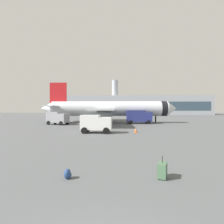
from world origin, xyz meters
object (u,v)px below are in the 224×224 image
Objects in this scene: service_truck at (58,118)px; rolling_suitcase at (162,170)px; cargo_van at (96,123)px; traveller_backpack at (68,174)px; safety_cone_near at (136,130)px; airplane_at_gate at (109,109)px; safety_cone_mid at (109,128)px; safety_cone_far at (95,120)px; fuel_truck at (139,116)px.

service_truck is 34.57m from rolling_suitcase.
cargo_van is 9.34× the size of traveller_backpack.
service_truck reaches higher than safety_cone_near.
airplane_at_gate reaches higher than traveller_backpack.
safety_cone_mid is at bearing 101.14° from rolling_suitcase.
rolling_suitcase is (5.06, -37.35, -3.27)m from airplane_at_gate.
cargo_van is (10.62, -13.83, -0.16)m from service_truck.
airplane_at_gate is 44.65× the size of safety_cone_mid.
cargo_van is (-0.49, -20.66, -2.21)m from airplane_at_gate.
service_truck is 4.77× the size of rolling_suitcase.
airplane_at_gate is at bearing 90.70° from traveller_backpack.
safety_cone_near is (5.78, 0.58, -1.09)m from cargo_van.
traveller_backpack is at bearing -83.74° from safety_cone_far.
safety_cone_mid is 24.21m from safety_cone_far.
safety_cone_near is 0.67× the size of rolling_suitcase.
service_truck is (-11.11, -6.82, -2.05)m from airplane_at_gate.
safety_cone_far reaches higher than traveller_backpack.
fuel_truck is at bearing 78.47° from traveller_backpack.
airplane_at_gate is 8.33m from fuel_truck.
cargo_van is 17.05m from traveller_backpack.
rolling_suitcase is at bearing -94.09° from fuel_truck.
safety_cone_near is 0.92× the size of safety_cone_mid.
traveller_backpack is at bearing -86.81° from cargo_van.
fuel_truck is 5.51× the size of rolling_suitcase.
service_truck is 6.92× the size of safety_cone_far.
safety_cone_mid is at bearing 62.65° from cargo_van.
safety_cone_near is at bearing 74.62° from traveller_backpack.
fuel_truck is 19.34m from cargo_van.
service_truck is 14.64m from safety_cone_far.
cargo_van is 5.91m from safety_cone_near.
airplane_at_gate is 17.83m from safety_cone_mid.
safety_cone_far reaches higher than safety_cone_near.
airplane_at_gate is 8.17m from safety_cone_far.
airplane_at_gate is 7.95× the size of cargo_van.
safety_cone_far is at bearing 142.33° from fuel_truck.
airplane_at_gate reaches higher than safety_cone_mid.
fuel_truck is 7.58× the size of safety_cone_mid.
safety_cone_mid is (1.64, 3.17, -1.06)m from cargo_van.
cargo_van is at bearing -91.35° from airplane_at_gate.
rolling_suitcase reaches higher than safety_cone_far.
rolling_suitcase is at bearing -82.28° from airplane_at_gate.
cargo_van is at bearing -117.35° from safety_cone_mid.
service_truck is 19.00m from fuel_truck.
rolling_suitcase reaches higher than traveller_backpack.
fuel_truck is 15.83m from safety_cone_mid.
traveller_backpack is (-4.83, -17.56, -0.13)m from safety_cone_near.
airplane_at_gate is 37.80m from traveller_backpack.
safety_cone_near is at bearing -97.44° from fuel_truck.
safety_cone_mid is at bearing -76.89° from safety_cone_far.
airplane_at_gate is 20.78m from cargo_van.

